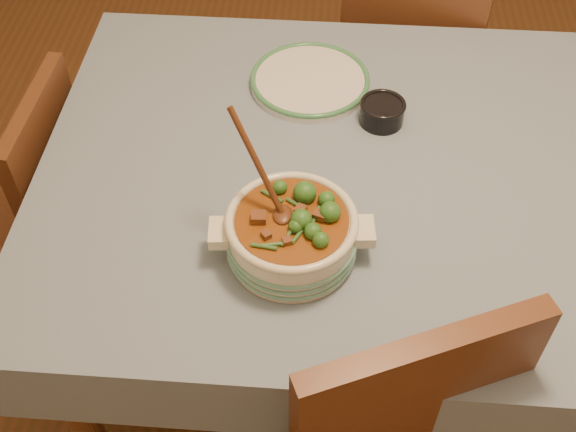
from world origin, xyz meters
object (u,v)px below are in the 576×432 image
object	(u,v)px
white_plate	(310,80)
chair_left	(29,202)
condiment_bowl	(382,111)
chair_far	(411,65)
stew_casserole	(291,232)
dining_table	(421,199)

from	to	relation	value
white_plate	chair_left	bearing A→B (deg)	-167.04
condiment_bowl	chair_far	world-z (taller)	chair_far
chair_far	chair_left	world-z (taller)	chair_far
condiment_bowl	chair_left	xyz separation A→B (m)	(-0.89, -0.05, -0.33)
chair_left	condiment_bowl	bearing A→B (deg)	94.90
stew_casserole	condiment_bowl	distance (m)	0.44
dining_table	chair_far	size ratio (longest dim) A/B	1.95
chair_left	chair_far	bearing A→B (deg)	123.23
stew_casserole	chair_far	bearing A→B (deg)	72.65
dining_table	chair_far	xyz separation A→B (m)	(0.03, 0.73, -0.17)
dining_table	stew_casserole	world-z (taller)	stew_casserole
dining_table	white_plate	world-z (taller)	white_plate
dining_table	condiment_bowl	distance (m)	0.22
condiment_bowl	stew_casserole	bearing A→B (deg)	-114.13
condiment_bowl	chair_left	world-z (taller)	condiment_bowl
white_plate	chair_left	world-z (taller)	chair_left
white_plate	condiment_bowl	world-z (taller)	condiment_bowl
white_plate	condiment_bowl	distance (m)	0.21
stew_casserole	white_plate	bearing A→B (deg)	89.13
condiment_bowl	chair_left	distance (m)	0.95
dining_table	chair_left	size ratio (longest dim) A/B	2.09
dining_table	chair_left	bearing A→B (deg)	173.96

